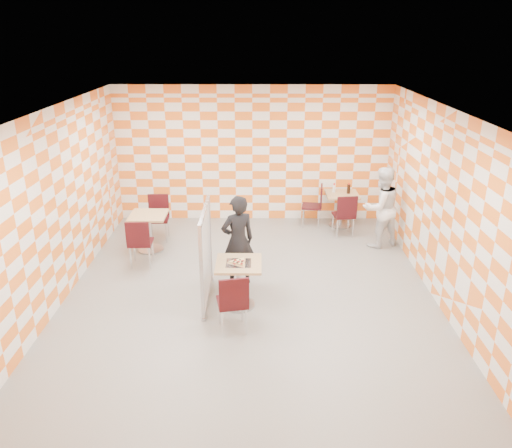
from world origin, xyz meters
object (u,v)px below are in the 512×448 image
at_px(chair_empty_far, 158,213).
at_px(man_dark, 238,241).
at_px(main_table, 239,277).
at_px(man_white, 381,207).
at_px(empty_table, 149,226).
at_px(sport_bottle, 334,188).
at_px(partition, 206,255).
at_px(second_table, 341,204).
at_px(chair_empty_near, 139,240).
at_px(chair_second_front, 345,212).
at_px(chair_main_front, 233,300).
at_px(chair_second_side, 316,202).
at_px(soda_bottle, 349,189).

height_order(chair_empty_far, man_dark, man_dark).
height_order(main_table, man_white, man_white).
xyz_separation_m(empty_table, sport_bottle, (3.78, 1.44, 0.33)).
bearing_deg(man_dark, partition, 25.49).
relative_size(second_table, man_white, 0.46).
distance_m(chair_empty_near, man_white, 4.68).
height_order(chair_second_front, man_dark, man_dark).
bearing_deg(chair_second_front, man_white, -35.17).
bearing_deg(man_white, chair_main_front, 27.13).
bearing_deg(sport_bottle, chair_second_side, -164.91).
bearing_deg(empty_table, man_dark, -37.44).
bearing_deg(partition, main_table, -21.35).
height_order(chair_main_front, chair_empty_near, same).
relative_size(empty_table, sport_bottle, 3.75).
relative_size(chair_empty_far, sport_bottle, 4.62).
bearing_deg(soda_bottle, chair_second_side, -178.64).
bearing_deg(man_dark, sport_bottle, -148.55).
bearing_deg(chair_second_side, partition, -122.68).
height_order(chair_main_front, chair_empty_far, same).
relative_size(chair_main_front, chair_second_front, 1.00).
height_order(empty_table, man_dark, man_dark).
height_order(chair_second_side, man_white, man_white).
distance_m(empty_table, soda_bottle, 4.31).
bearing_deg(chair_second_front, chair_empty_near, -159.72).
bearing_deg(empty_table, chair_empty_near, -91.20).
bearing_deg(man_white, chair_empty_near, -8.91).
relative_size(chair_second_side, chair_empty_far, 1.00).
height_order(chair_second_side, partition, partition).
bearing_deg(man_dark, empty_table, -60.59).
bearing_deg(main_table, man_white, 41.21).
bearing_deg(empty_table, chair_second_side, 21.46).
height_order(main_table, soda_bottle, soda_bottle).
bearing_deg(main_table, man_dark, 93.23).
height_order(partition, man_white, man_white).
xyz_separation_m(partition, soda_bottle, (2.77, 3.26, 0.06)).
bearing_deg(main_table, partition, 158.65).
bearing_deg(chair_second_side, second_table, 0.94).
distance_m(chair_empty_far, partition, 2.83).
bearing_deg(second_table, man_dark, -128.55).
bearing_deg(second_table, sport_bottle, 149.76).
bearing_deg(second_table, partition, -129.04).
xyz_separation_m(chair_empty_far, man_dark, (1.72, -1.99, 0.25)).
xyz_separation_m(empty_table, man_dark, (1.79, -1.37, 0.28)).
xyz_separation_m(chair_second_front, soda_bottle, (0.16, 0.65, 0.31)).
xyz_separation_m(chair_second_side, man_dark, (-1.60, -2.70, 0.25)).
xyz_separation_m(second_table, partition, (-2.64, -3.25, 0.28)).
distance_m(chair_second_side, sport_bottle, 0.50).
bearing_deg(partition, chair_empty_far, 116.14).
height_order(empty_table, partition, partition).
bearing_deg(man_white, sport_bottle, -78.71).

